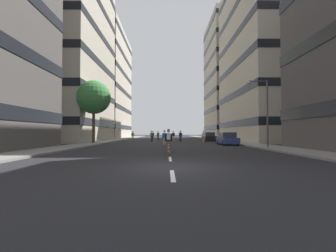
{
  "coord_description": "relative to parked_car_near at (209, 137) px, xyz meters",
  "views": [
    {
      "loc": [
        -0.22,
        -10.12,
        1.54
      ],
      "look_at": [
        0.0,
        21.48,
        2.4
      ],
      "focal_mm": 24.38,
      "sensor_mm": 36.0,
      "label": 1
    }
  ],
  "objects": [
    {
      "name": "ground_plane",
      "position": [
        -7.17,
        1.84,
        -0.7
      ],
      "size": [
        186.99,
        186.99,
        0.0
      ],
      "primitive_type": "plane",
      "color": "black"
    },
    {
      "name": "sidewalk_left",
      "position": [
        -17.12,
        5.74,
        -0.63
      ],
      "size": [
        3.16,
        85.7,
        0.14
      ],
      "primitive_type": "cube",
      "color": "gray",
      "rests_on": "ground_plane"
    },
    {
      "name": "sidewalk_right",
      "position": [
        2.78,
        5.74,
        -0.63
      ],
      "size": [
        3.16,
        85.7,
        0.14
      ],
      "primitive_type": "cube",
      "color": "gray",
      "rests_on": "ground_plane"
    },
    {
      "name": "lane_markings",
      "position": [
        -7.17,
        3.68,
        -0.7
      ],
      "size": [
        0.16,
        72.2,
        0.01
      ],
      "color": "silver",
      "rests_on": "ground_plane"
    },
    {
      "name": "building_left_mid",
      "position": [
        -25.25,
        0.17,
        17.2
      ],
      "size": [
        13.21,
        19.86,
        35.61
      ],
      "color": "#B2A893",
      "rests_on": "ground_plane"
    },
    {
      "name": "building_left_far",
      "position": [
        -25.25,
        22.4,
        13.69
      ],
      "size": [
        13.21,
        22.89,
        28.6
      ],
      "color": "#BCB29E",
      "rests_on": "ground_plane"
    },
    {
      "name": "building_right_mid",
      "position": [
        10.91,
        0.17,
        14.39
      ],
      "size": [
        13.21,
        21.61,
        29.99
      ],
      "color": "#B2A893",
      "rests_on": "ground_plane"
    },
    {
      "name": "building_right_far",
      "position": [
        10.91,
        22.4,
        15.42
      ],
      "size": [
        13.21,
        18.16,
        32.05
      ],
      "color": "#B2A893",
      "rests_on": "ground_plane"
    },
    {
      "name": "parked_car_near",
      "position": [
        0.0,
        0.0,
        0.0
      ],
      "size": [
        1.82,
        4.4,
        1.52
      ],
      "color": "black",
      "rests_on": "ground_plane"
    },
    {
      "name": "parked_car_mid",
      "position": [
        0.0,
        -11.79,
        0.0
      ],
      "size": [
        1.82,
        4.4,
        1.52
      ],
      "color": "navy",
      "rests_on": "ground_plane"
    },
    {
      "name": "street_tree_near",
      "position": [
        -17.12,
        -9.0,
        5.5
      ],
      "size": [
        4.47,
        4.47,
        8.32
      ],
      "color": "#4C3823",
      "rests_on": "sidewalk_left"
    },
    {
      "name": "streetlamp_right",
      "position": [
        2.1,
        -17.36,
        3.44
      ],
      "size": [
        2.13,
        0.3,
        6.5
      ],
      "color": "#3F3F44",
      "rests_on": "sidewalk_right"
    },
    {
      "name": "skater_0",
      "position": [
        -6.21,
        -0.34,
        0.29
      ],
      "size": [
        0.54,
        0.91,
        1.78
      ],
      "color": "brown",
      "rests_on": "ground_plane"
    },
    {
      "name": "skater_1",
      "position": [
        -10.3,
        9.97,
        0.32
      ],
      "size": [
        0.56,
        0.92,
        1.78
      ],
      "color": "brown",
      "rests_on": "ground_plane"
    },
    {
      "name": "skater_2",
      "position": [
        -9.05,
        5.53,
        0.32
      ],
      "size": [
        0.53,
        0.9,
        1.78
      ],
      "color": "brown",
      "rests_on": "ground_plane"
    },
    {
      "name": "skater_3",
      "position": [
        -4.42,
        9.96,
        0.32
      ],
      "size": [
        0.56,
        0.92,
        1.78
      ],
      "color": "brown",
      "rests_on": "ground_plane"
    },
    {
      "name": "skater_4",
      "position": [
        -5.23,
        -4.66,
        0.32
      ],
      "size": [
        0.55,
        0.91,
        1.78
      ],
      "color": "brown",
      "rests_on": "ground_plane"
    },
    {
      "name": "skater_5",
      "position": [
        -9.76,
        -3.14,
        0.32
      ],
      "size": [
        0.57,
        0.92,
        1.78
      ],
      "color": "brown",
      "rests_on": "ground_plane"
    },
    {
      "name": "skater_6",
      "position": [
        -1.88,
        -5.69,
        0.29
      ],
      "size": [
        0.57,
        0.92,
        1.78
      ],
      "color": "brown",
      "rests_on": "ground_plane"
    },
    {
      "name": "skater_7",
      "position": [
        -7.24,
        -22.74,
        0.32
      ],
      "size": [
        0.53,
        0.9,
        1.78
      ],
      "color": "brown",
      "rests_on": "ground_plane"
    },
    {
      "name": "skater_8",
      "position": [
        -7.63,
        -12.44,
        0.29
      ],
      "size": [
        0.55,
        0.91,
        1.78
      ],
      "color": "brown",
      "rests_on": "ground_plane"
    },
    {
      "name": "skater_9",
      "position": [
        -14.14,
        6.29,
        0.29
      ],
      "size": [
        0.55,
        0.91,
        1.78
      ],
      "color": "brown",
      "rests_on": "ground_plane"
    }
  ]
}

